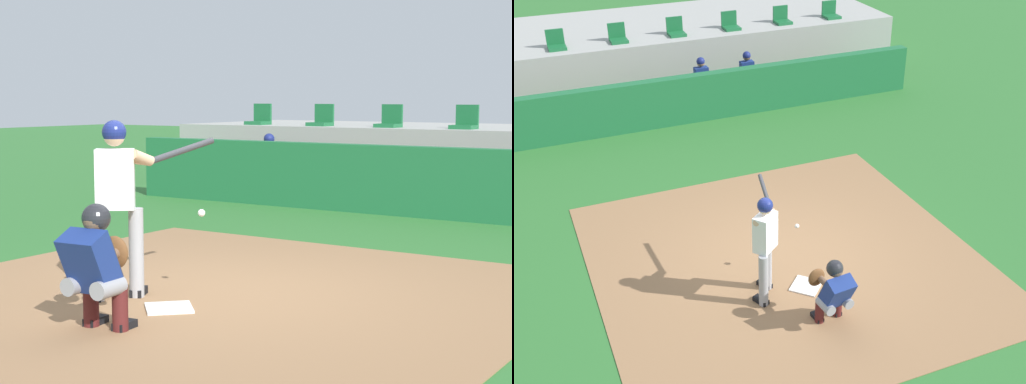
# 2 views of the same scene
# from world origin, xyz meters

# --- Properties ---
(ground_plane) EXTENTS (80.00, 80.00, 0.00)m
(ground_plane) POSITION_xyz_m (0.00, 0.00, 0.00)
(ground_plane) COLOR #2D6B2D
(dirt_infield) EXTENTS (6.40, 6.40, 0.01)m
(dirt_infield) POSITION_xyz_m (0.00, 0.00, 0.01)
(dirt_infield) COLOR #936B47
(dirt_infield) RESTS_ON ground
(home_plate) EXTENTS (0.62, 0.62, 0.02)m
(home_plate) POSITION_xyz_m (0.00, -0.80, 0.02)
(home_plate) COLOR white
(home_plate) RESTS_ON dirt_infield
(batter_at_plate) EXTENTS (0.64, 1.39, 1.80)m
(batter_at_plate) POSITION_xyz_m (-0.69, -0.74, 1.04)
(batter_at_plate) COLOR #99999E
(batter_at_plate) RESTS_ON ground
(catcher_crouched) EXTENTS (0.51, 1.78, 1.13)m
(catcher_crouched) POSITION_xyz_m (-0.03, -1.73, 0.61)
(catcher_crouched) COLOR gray
(catcher_crouched) RESTS_ON ground
(dugout_wall) EXTENTS (13.00, 0.30, 1.20)m
(dugout_wall) POSITION_xyz_m (0.00, 6.50, 0.60)
(dugout_wall) COLOR #1E6638
(dugout_wall) RESTS_ON ground
(dugout_bench) EXTENTS (11.80, 0.44, 0.45)m
(dugout_bench) POSITION_xyz_m (0.00, 7.50, 0.23)
(dugout_bench) COLOR olive
(dugout_bench) RESTS_ON ground
(dugout_player_0) EXTENTS (0.49, 0.70, 1.30)m
(dugout_player_0) POSITION_xyz_m (-4.20, 7.34, 0.67)
(dugout_player_0) COLOR #939399
(dugout_player_0) RESTS_ON ground
(stadium_seat_0) EXTENTS (0.46, 0.46, 0.48)m
(stadium_seat_0) POSITION_xyz_m (-5.69, 9.38, 1.53)
(stadium_seat_0) COLOR #196033
(stadium_seat_0) RESTS_ON stands_platform
(stadium_seat_1) EXTENTS (0.46, 0.46, 0.48)m
(stadium_seat_1) POSITION_xyz_m (-4.06, 9.38, 1.53)
(stadium_seat_1) COLOR #196033
(stadium_seat_1) RESTS_ON stands_platform
(stadium_seat_2) EXTENTS (0.46, 0.46, 0.48)m
(stadium_seat_2) POSITION_xyz_m (-2.44, 9.38, 1.53)
(stadium_seat_2) COLOR #196033
(stadium_seat_2) RESTS_ON stands_platform
(stadium_seat_3) EXTENTS (0.46, 0.46, 0.48)m
(stadium_seat_3) POSITION_xyz_m (-0.81, 9.38, 1.53)
(stadium_seat_3) COLOR #196033
(stadium_seat_3) RESTS_ON stands_platform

